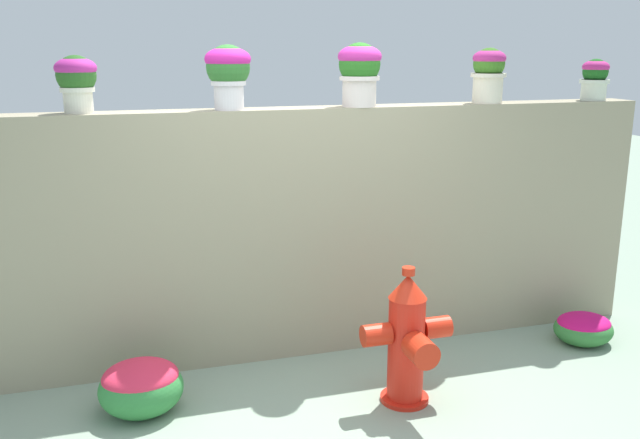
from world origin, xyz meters
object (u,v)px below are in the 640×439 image
(potted_plant_1, at_px, (76,78))
(flower_bush_left, at_px, (141,385))
(flower_bush_right, at_px, (583,327))
(potted_plant_4, at_px, (489,71))
(fire_hydrant, at_px, (408,341))
(potted_plant_2, at_px, (228,69))
(potted_plant_3, at_px, (360,69))
(potted_plant_5, at_px, (595,77))

(potted_plant_1, bearing_deg, flower_bush_left, -68.56)
(flower_bush_right, bearing_deg, flower_bush_left, -178.40)
(potted_plant_4, height_order, flower_bush_left, potted_plant_4)
(flower_bush_left, height_order, flower_bush_right, flower_bush_left)
(potted_plant_1, height_order, fire_hydrant, potted_plant_1)
(potted_plant_1, relative_size, potted_plant_2, 0.85)
(potted_plant_4, relative_size, flower_bush_right, 0.89)
(fire_hydrant, xyz_separation_m, flower_bush_left, (-1.67, 0.37, -0.25))
(potted_plant_1, bearing_deg, potted_plant_4, -0.91)
(fire_hydrant, bearing_deg, potted_plant_1, 151.89)
(fire_hydrant, relative_size, flower_bush_left, 1.73)
(potted_plant_3, distance_m, potted_plant_4, 1.05)
(potted_plant_3, height_order, flower_bush_right, potted_plant_3)
(potted_plant_3, height_order, potted_plant_5, potted_plant_3)
(potted_plant_3, xyz_separation_m, flower_bush_left, (-1.67, -0.61, -1.94))
(potted_plant_4, relative_size, flower_bush_left, 0.78)
(potted_plant_1, distance_m, flower_bush_left, 2.02)
(potted_plant_2, height_order, flower_bush_left, potted_plant_2)
(potted_plant_5, bearing_deg, potted_plant_2, -179.91)
(potted_plant_2, height_order, potted_plant_3, potted_plant_3)
(potted_plant_5, bearing_deg, flower_bush_left, -170.51)
(potted_plant_1, bearing_deg, potted_plant_2, -3.12)
(potted_plant_2, height_order, flower_bush_right, potted_plant_2)
(potted_plant_2, distance_m, potted_plant_3, 0.95)
(potted_plant_3, height_order, flower_bush_left, potted_plant_3)
(potted_plant_3, relative_size, flower_bush_left, 0.85)
(potted_plant_4, distance_m, flower_bush_left, 3.38)
(potted_plant_1, height_order, potted_plant_4, potted_plant_4)
(potted_plant_2, bearing_deg, flower_bush_right, -10.96)
(potted_plant_1, xyz_separation_m, potted_plant_2, (0.98, -0.05, 0.05))
(potted_plant_1, relative_size, flower_bush_left, 0.69)
(potted_plant_2, relative_size, potted_plant_3, 0.97)
(potted_plant_3, bearing_deg, potted_plant_5, 0.20)
(fire_hydrant, bearing_deg, flower_bush_left, 167.61)
(flower_bush_left, bearing_deg, potted_plant_2, 40.30)
(potted_plant_1, height_order, flower_bush_right, potted_plant_1)
(potted_plant_3, relative_size, fire_hydrant, 0.49)
(potted_plant_2, bearing_deg, potted_plant_3, -0.14)
(potted_plant_5, bearing_deg, flower_bush_right, -119.22)
(potted_plant_4, xyz_separation_m, flower_bush_left, (-2.72, -0.62, -1.91))
(potted_plant_1, bearing_deg, potted_plant_5, -0.71)
(potted_plant_4, height_order, potted_plant_5, potted_plant_4)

